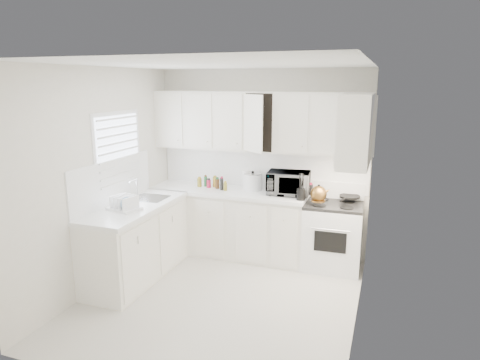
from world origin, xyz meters
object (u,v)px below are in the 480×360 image
at_px(microwave, 289,181).
at_px(dish_rack, 124,202).
at_px(tea_kettle, 319,193).
at_px(utensil_crock, 301,186).
at_px(stove, 333,227).
at_px(rice_cooker, 253,180).

bearing_deg(microwave, dish_rack, -146.36).
relative_size(tea_kettle, utensil_crock, 0.72).
distance_m(microwave, utensil_crock, 0.32).
height_order(stove, dish_rack, dish_rack).
height_order(microwave, utensil_crock, microwave).
distance_m(stove, tea_kettle, 0.55).
height_order(tea_kettle, rice_cooker, rice_cooker).
distance_m(microwave, dish_rack, 2.14).
xyz_separation_m(stove, tea_kettle, (-0.18, -0.16, 0.49)).
bearing_deg(microwave, utensil_crock, -51.58).
bearing_deg(tea_kettle, utensil_crock, -179.15).
bearing_deg(tea_kettle, dish_rack, -158.78).
distance_m(stove, rice_cooker, 1.26).
height_order(tea_kettle, microwave, microwave).
relative_size(stove, tea_kettle, 4.42).
bearing_deg(microwave, tea_kettle, -29.50).
height_order(stove, tea_kettle, tea_kettle).
height_order(utensil_crock, dish_rack, utensil_crock).
height_order(tea_kettle, utensil_crock, utensil_crock).
distance_m(tea_kettle, rice_cooker, 1.00).
relative_size(rice_cooker, utensil_crock, 0.75).
relative_size(tea_kettle, dish_rack, 0.71).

